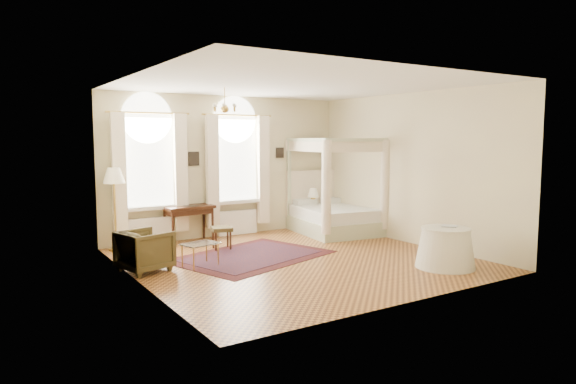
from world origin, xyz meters
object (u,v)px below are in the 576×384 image
object	(u,v)px
nightstand	(312,216)
floor_lamp	(114,180)
coffee_table	(200,245)
canopy_bed	(335,211)
stool	(222,231)
side_table	(445,248)
armchair	(145,251)
writing_desk	(189,211)

from	to	relation	value
nightstand	floor_lamp	size ratio (longest dim) A/B	0.36
coffee_table	nightstand	bearing A→B (deg)	28.42
canopy_bed	stool	xyz separation A→B (m)	(-3.14, -0.22, -0.14)
stool	side_table	distance (m)	4.48
stool	floor_lamp	distance (m)	2.43
nightstand	side_table	bearing A→B (deg)	-93.61
canopy_bed	armchair	bearing A→B (deg)	-167.19
stool	armchair	world-z (taller)	armchair
canopy_bed	stool	size ratio (longest dim) A/B	4.71
coffee_table	armchair	bearing A→B (deg)	168.85
stool	armchair	size ratio (longest dim) A/B	0.62
armchair	coffee_table	bearing A→B (deg)	-116.73
side_table	canopy_bed	bearing A→B (deg)	83.91
stool	coffee_table	xyz separation A→B (m)	(-0.95, -1.11, -0.01)
nightstand	coffee_table	bearing A→B (deg)	-151.58
floor_lamp	canopy_bed	bearing A→B (deg)	-9.59
canopy_bed	floor_lamp	bearing A→B (deg)	170.41
writing_desk	floor_lamp	bearing A→B (deg)	180.00
writing_desk	armchair	xyz separation A→B (m)	(-1.60, -2.00, -0.33)
writing_desk	floor_lamp	size ratio (longest dim) A/B	0.65
nightstand	stool	bearing A→B (deg)	-161.06
nightstand	writing_desk	size ratio (longest dim) A/B	0.55
side_table	nightstand	bearing A→B (deg)	86.39
nightstand	canopy_bed	bearing A→B (deg)	-82.23
armchair	side_table	size ratio (longest dim) A/B	0.76
floor_lamp	stool	bearing A→B (deg)	-29.41
coffee_table	floor_lamp	xyz separation A→B (m)	(-0.95, 2.18, 1.08)
nightstand	writing_desk	xyz separation A→B (m)	(-3.33, 0.03, 0.39)
armchair	coffee_table	distance (m)	0.97
canopy_bed	floor_lamp	world-z (taller)	canopy_bed
nightstand	floor_lamp	distance (m)	5.06
floor_lamp	nightstand	bearing A→B (deg)	-0.36
stool	coffee_table	world-z (taller)	stool
writing_desk	side_table	xyz separation A→B (m)	(3.04, -4.61, -0.34)
nightstand	stool	xyz separation A→B (m)	(-3.03, -1.04, 0.08)
coffee_table	floor_lamp	size ratio (longest dim) A/B	0.41
armchair	coffee_table	world-z (taller)	armchair
writing_desk	side_table	distance (m)	5.54
writing_desk	side_table	size ratio (longest dim) A/B	1.06
nightstand	side_table	world-z (taller)	side_table
canopy_bed	stool	world-z (taller)	canopy_bed
nightstand	writing_desk	world-z (taller)	writing_desk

